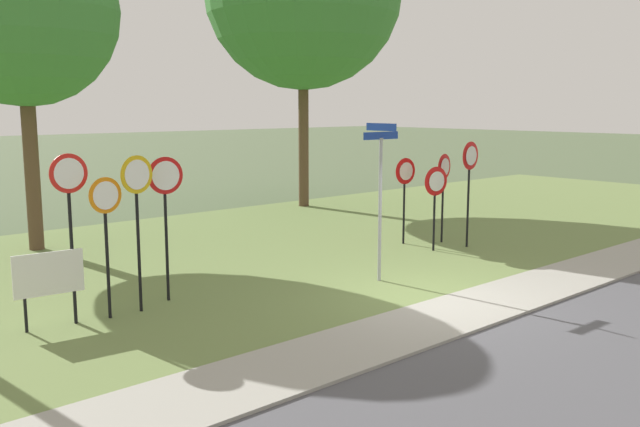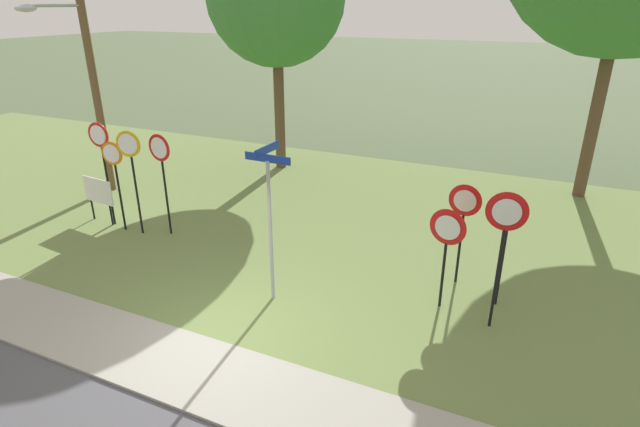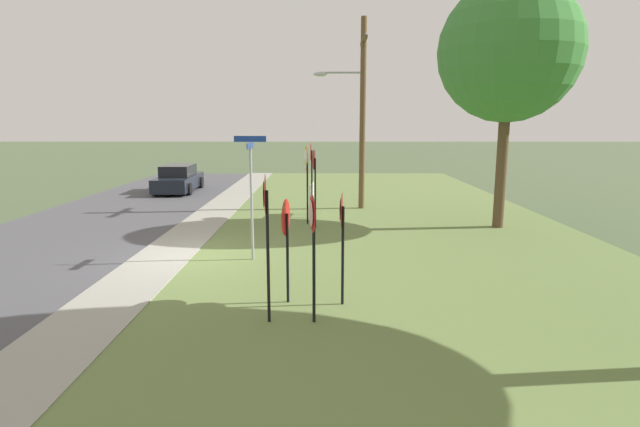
{
  "view_description": "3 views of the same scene",
  "coord_description": "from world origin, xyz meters",
  "px_view_note": "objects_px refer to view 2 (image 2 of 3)",
  "views": [
    {
      "loc": [
        -9.77,
        -7.8,
        3.6
      ],
      "look_at": [
        -0.5,
        2.55,
        1.42
      ],
      "focal_mm": 38.6,
      "sensor_mm": 36.0,
      "label": 1
    },
    {
      "loc": [
        4.85,
        -5.93,
        5.63
      ],
      "look_at": [
        0.65,
        3.24,
        1.36
      ],
      "focal_mm": 28.1,
      "sensor_mm": 36.0,
      "label": 2
    },
    {
      "loc": [
        13.01,
        3.44,
        3.6
      ],
      "look_at": [
        -0.97,
        3.41,
        1.03
      ],
      "focal_mm": 28.01,
      "sensor_mm": 36.0,
      "label": 3
    }
  ],
  "objects_px": {
    "stop_sign_near_left": "(115,168)",
    "yield_sign_near_left": "(504,229)",
    "street_name_post": "(270,213)",
    "stop_sign_far_left": "(162,164)",
    "yield_sign_far_left": "(447,237)",
    "stop_sign_far_center": "(102,153)",
    "yield_sign_near_right": "(464,212)",
    "utility_pole": "(85,56)",
    "yield_sign_far_right": "(507,226)",
    "notice_board": "(98,193)",
    "stop_sign_near_right": "(131,162)"
  },
  "relations": [
    {
      "from": "stop_sign_far_left",
      "to": "stop_sign_far_center",
      "type": "height_order",
      "value": "stop_sign_far_center"
    },
    {
      "from": "utility_pole",
      "to": "street_name_post",
      "type": "bearing_deg",
      "value": -22.73
    },
    {
      "from": "stop_sign_near_right",
      "to": "yield_sign_near_left",
      "type": "relative_size",
      "value": 1.02
    },
    {
      "from": "utility_pole",
      "to": "yield_sign_near_left",
      "type": "bearing_deg",
      "value": -11.71
    },
    {
      "from": "stop_sign_far_center",
      "to": "yield_sign_near_right",
      "type": "bearing_deg",
      "value": 2.05
    },
    {
      "from": "yield_sign_near_left",
      "to": "street_name_post",
      "type": "height_order",
      "value": "street_name_post"
    },
    {
      "from": "stop_sign_far_left",
      "to": "yield_sign_far_left",
      "type": "distance_m",
      "value": 7.15
    },
    {
      "from": "stop_sign_far_center",
      "to": "yield_sign_near_left",
      "type": "xyz_separation_m",
      "value": [
        9.93,
        -0.6,
        -0.0
      ]
    },
    {
      "from": "yield_sign_near_left",
      "to": "notice_board",
      "type": "xyz_separation_m",
      "value": [
        -10.34,
        0.61,
        -1.17
      ]
    },
    {
      "from": "stop_sign_far_center",
      "to": "yield_sign_near_left",
      "type": "bearing_deg",
      "value": -6.22
    },
    {
      "from": "stop_sign_far_left",
      "to": "street_name_post",
      "type": "height_order",
      "value": "street_name_post"
    },
    {
      "from": "stop_sign_far_left",
      "to": "notice_board",
      "type": "distance_m",
      "value": 2.47
    },
    {
      "from": "stop_sign_far_center",
      "to": "street_name_post",
      "type": "distance_m",
      "value": 5.96
    },
    {
      "from": "stop_sign_near_right",
      "to": "stop_sign_far_left",
      "type": "height_order",
      "value": "stop_sign_near_right"
    },
    {
      "from": "yield_sign_far_left",
      "to": "yield_sign_near_left",
      "type": "bearing_deg",
      "value": -5.5
    },
    {
      "from": "stop_sign_far_center",
      "to": "yield_sign_far_right",
      "type": "bearing_deg",
      "value": -1.54
    },
    {
      "from": "stop_sign_far_left",
      "to": "notice_board",
      "type": "bearing_deg",
      "value": -171.63
    },
    {
      "from": "yield_sign_far_right",
      "to": "notice_board",
      "type": "xyz_separation_m",
      "value": [
        -10.35,
        -0.2,
        -0.89
      ]
    },
    {
      "from": "street_name_post",
      "to": "stop_sign_near_right",
      "type": "bearing_deg",
      "value": 165.91
    },
    {
      "from": "stop_sign_near_left",
      "to": "yield_sign_near_left",
      "type": "xyz_separation_m",
      "value": [
        9.4,
        -0.45,
        0.3
      ]
    },
    {
      "from": "yield_sign_far_left",
      "to": "utility_pole",
      "type": "height_order",
      "value": "utility_pole"
    },
    {
      "from": "notice_board",
      "to": "stop_sign_far_center",
      "type": "bearing_deg",
      "value": 4.49
    },
    {
      "from": "yield_sign_near_right",
      "to": "utility_pole",
      "type": "height_order",
      "value": "utility_pole"
    },
    {
      "from": "stop_sign_near_right",
      "to": "stop_sign_far_center",
      "type": "height_order",
      "value": "stop_sign_far_center"
    },
    {
      "from": "yield_sign_near_left",
      "to": "street_name_post",
      "type": "relative_size",
      "value": 0.83
    },
    {
      "from": "yield_sign_far_right",
      "to": "notice_board",
      "type": "distance_m",
      "value": 10.39
    },
    {
      "from": "stop_sign_near_left",
      "to": "yield_sign_far_left",
      "type": "distance_m",
      "value": 8.41
    },
    {
      "from": "yield_sign_far_right",
      "to": "street_name_post",
      "type": "xyz_separation_m",
      "value": [
        -4.16,
        -1.63,
        0.17
      ]
    },
    {
      "from": "stop_sign_near_right",
      "to": "stop_sign_far_center",
      "type": "xyz_separation_m",
      "value": [
        -1.11,
        0.14,
        0.05
      ]
    },
    {
      "from": "yield_sign_near_left",
      "to": "yield_sign_near_right",
      "type": "bearing_deg",
      "value": 119.19
    },
    {
      "from": "yield_sign_near_right",
      "to": "utility_pole",
      "type": "distance_m",
      "value": 11.55
    },
    {
      "from": "stop_sign_far_left",
      "to": "notice_board",
      "type": "xyz_separation_m",
      "value": [
        -2.22,
        -0.13,
        -1.08
      ]
    },
    {
      "from": "stop_sign_near_right",
      "to": "stop_sign_far_center",
      "type": "bearing_deg",
      "value": 161.85
    },
    {
      "from": "stop_sign_far_left",
      "to": "yield_sign_near_right",
      "type": "distance_m",
      "value": 7.27
    },
    {
      "from": "stop_sign_near_right",
      "to": "street_name_post",
      "type": "distance_m",
      "value": 4.84
    },
    {
      "from": "stop_sign_far_center",
      "to": "yield_sign_far_left",
      "type": "height_order",
      "value": "stop_sign_far_center"
    },
    {
      "from": "yield_sign_far_right",
      "to": "utility_pole",
      "type": "bearing_deg",
      "value": 162.0
    },
    {
      "from": "yield_sign_near_right",
      "to": "yield_sign_far_left",
      "type": "distance_m",
      "value": 1.1
    },
    {
      "from": "stop_sign_far_left",
      "to": "yield_sign_far_right",
      "type": "xyz_separation_m",
      "value": [
        8.13,
        0.07,
        -0.19
      ]
    },
    {
      "from": "yield_sign_far_right",
      "to": "stop_sign_far_center",
      "type": "bearing_deg",
      "value": 171.18
    },
    {
      "from": "stop_sign_near_left",
      "to": "yield_sign_far_right",
      "type": "relative_size",
      "value": 1.03
    },
    {
      "from": "stop_sign_far_center",
      "to": "utility_pole",
      "type": "bearing_deg",
      "value": 135.87
    },
    {
      "from": "utility_pole",
      "to": "yield_sign_far_left",
      "type": "bearing_deg",
      "value": -11.37
    },
    {
      "from": "yield_sign_near_right",
      "to": "notice_board",
      "type": "height_order",
      "value": "yield_sign_near_right"
    },
    {
      "from": "yield_sign_near_left",
      "to": "yield_sign_far_left",
      "type": "relative_size",
      "value": 1.28
    },
    {
      "from": "stop_sign_near_right",
      "to": "notice_board",
      "type": "distance_m",
      "value": 1.89
    },
    {
      "from": "yield_sign_far_right",
      "to": "yield_sign_near_left",
      "type": "bearing_deg",
      "value": -100.8
    },
    {
      "from": "yield_sign_far_left",
      "to": "yield_sign_far_right",
      "type": "height_order",
      "value": "yield_sign_far_right"
    },
    {
      "from": "yield_sign_far_right",
      "to": "yield_sign_far_left",
      "type": "bearing_deg",
      "value": -161.85
    },
    {
      "from": "yield_sign_far_left",
      "to": "notice_board",
      "type": "distance_m",
      "value": 9.38
    }
  ]
}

